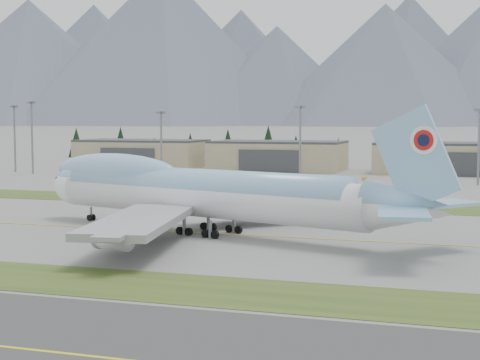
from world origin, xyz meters
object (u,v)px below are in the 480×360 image
(boeing_747_freighter, at_px, (200,192))
(service_vehicle_b, at_px, (367,180))
(hangar_right, at_px, (447,158))
(hangar_center, at_px, (278,156))
(hangar_left, at_px, (142,153))
(service_vehicle_a, at_px, (185,176))

(boeing_747_freighter, relative_size, service_vehicle_b, 22.95)
(hangar_right, xyz_separation_m, service_vehicle_b, (-22.36, -35.80, -5.39))
(boeing_747_freighter, xyz_separation_m, service_vehicle_b, (11.54, 114.17, -6.84))
(hangar_center, distance_m, service_vehicle_b, 52.23)
(hangar_left, bearing_deg, hangar_right, 0.00)
(service_vehicle_b, bearing_deg, service_vehicle_a, 108.31)
(hangar_left, bearing_deg, hangar_center, 0.00)
(boeing_747_freighter, distance_m, hangar_left, 170.50)
(hangar_center, relative_size, service_vehicle_a, 12.06)
(boeing_747_freighter, height_order, service_vehicle_b, boeing_747_freighter)
(service_vehicle_a, distance_m, service_vehicle_b, 59.79)
(hangar_left, relative_size, hangar_center, 1.00)
(boeing_747_freighter, height_order, hangar_center, boeing_747_freighter)
(hangar_center, bearing_deg, service_vehicle_a, -121.19)
(hangar_left, relative_size, hangar_right, 1.00)
(service_vehicle_a, relative_size, service_vehicle_b, 1.16)
(hangar_left, xyz_separation_m, service_vehicle_a, (32.86, -36.58, -5.39))
(hangar_left, distance_m, hangar_center, 55.00)
(hangar_left, bearing_deg, boeing_747_freighter, -61.60)
(hangar_right, height_order, service_vehicle_a, hangar_right)
(hangar_left, height_order, service_vehicle_b, hangar_left)
(boeing_747_freighter, distance_m, hangar_right, 153.76)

